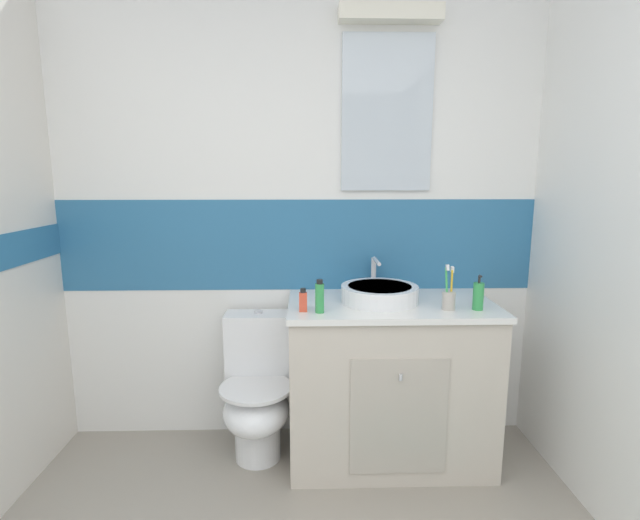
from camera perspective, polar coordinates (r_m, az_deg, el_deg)
wall_back_tiled at (r=2.62m, az=-2.50°, el=5.46°), size 3.20×0.20×2.50m
vanity_cabinet at (r=2.55m, az=8.35°, el=-14.26°), size 1.04×0.58×0.85m
sink_basin at (r=2.39m, az=7.23°, el=-3.96°), size 0.39×0.43×0.20m
toilet at (r=2.59m, az=-7.60°, el=-15.61°), size 0.37×0.50×0.76m
toothbrush_cup at (r=2.31m, az=15.36°, el=-4.51°), size 0.06×0.06×0.22m
soap_dispenser at (r=2.35m, az=18.67°, el=-4.16°), size 0.05×0.05×0.17m
perfume_flask_small at (r=2.20m, az=-2.07°, el=-4.93°), size 0.04×0.03×0.11m
deodorant_spray_can at (r=2.18m, az=-0.04°, el=-4.53°), size 0.04×0.04×0.16m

